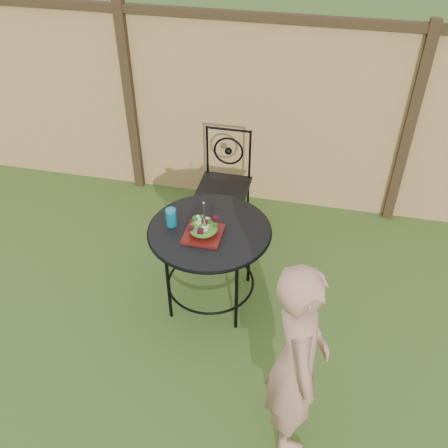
% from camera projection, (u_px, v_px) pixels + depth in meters
% --- Properties ---
extents(ground, '(60.00, 60.00, 0.00)m').
position_uv_depth(ground, '(209.00, 370.00, 3.56)').
color(ground, '#2A4014').
rests_on(ground, ground).
extents(fence, '(8.00, 0.12, 1.90)m').
position_uv_depth(fence, '(264.00, 114.00, 4.65)').
color(fence, tan).
rests_on(fence, ground).
extents(patio_table, '(0.92, 0.92, 0.72)m').
position_uv_depth(patio_table, '(210.00, 243.00, 3.76)').
color(patio_table, black).
rests_on(patio_table, ground).
extents(patio_chair, '(0.46, 0.46, 0.95)m').
position_uv_depth(patio_chair, '(225.00, 180.00, 4.58)').
color(patio_chair, black).
rests_on(patio_chair, ground).
extents(diner, '(0.43, 0.57, 1.40)m').
position_uv_depth(diner, '(297.00, 361.00, 2.79)').
color(diner, tan).
rests_on(diner, ground).
extents(salad_plate, '(0.27, 0.27, 0.02)m').
position_uv_depth(salad_plate, '(203.00, 234.00, 3.61)').
color(salad_plate, '#440F09').
rests_on(salad_plate, patio_table).
extents(salad, '(0.21, 0.21, 0.08)m').
position_uv_depth(salad, '(203.00, 228.00, 3.58)').
color(salad, '#235614').
rests_on(salad, salad_plate).
extents(fork, '(0.01, 0.01, 0.18)m').
position_uv_depth(fork, '(204.00, 214.00, 3.49)').
color(fork, silver).
rests_on(fork, salad).
extents(drinking_glass, '(0.08, 0.08, 0.14)m').
position_uv_depth(drinking_glass, '(171.00, 217.00, 3.67)').
color(drinking_glass, '#0B7084').
rests_on(drinking_glass, patio_table).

